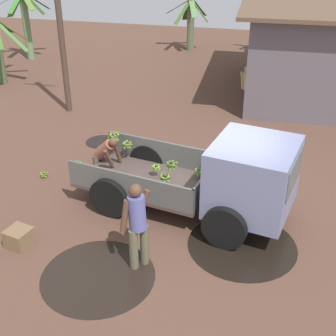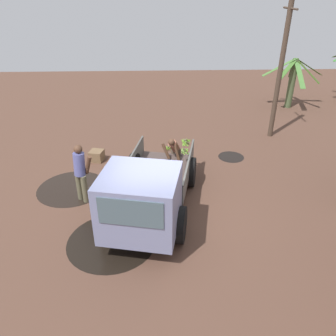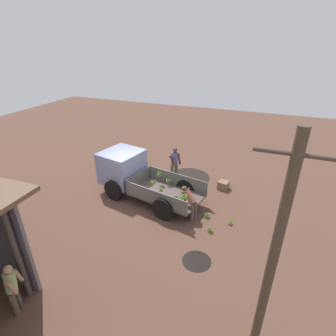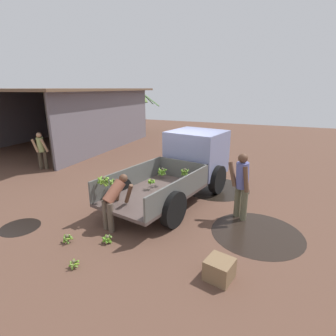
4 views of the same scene
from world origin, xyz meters
name	(u,v)px [view 2 (image 2 of 4)]	position (x,y,z in m)	size (l,w,h in m)	color
ground	(164,222)	(0.00, 0.00, 0.00)	(36.00, 36.00, 0.00)	brown
mud_patch_0	(112,241)	(0.69, -1.30, 0.00)	(2.17, 2.17, 0.01)	black
mud_patch_1	(231,157)	(-3.68, 2.55, 0.00)	(0.93, 0.93, 0.01)	black
mud_patch_2	(72,188)	(-1.78, -2.79, 0.00)	(2.10, 2.10, 0.01)	black
cargo_truck	(145,196)	(0.28, -0.46, 1.01)	(4.91, 2.69, 1.89)	#4F3F3B
utility_pole	(280,70)	(-5.57, 4.58, 2.69)	(1.29, 0.19, 5.24)	#4A392D
banana_palm_0	(292,81)	(-9.22, 6.65, 1.32)	(2.44, 3.04, 2.44)	#4E5E3B
person_foreground_visitor	(80,171)	(-1.15, -2.29, 0.96)	(0.55, 0.64, 1.73)	brown
person_worker_loading	(174,150)	(-2.77, 0.41, 0.75)	(0.71, 0.69, 1.28)	brown
banana_bunch_on_ground_0	(167,159)	(-3.43, 0.19, 0.11)	(0.23, 0.22, 0.19)	brown
banana_bunch_on_ground_1	(168,148)	(-4.36, 0.29, 0.10)	(0.20, 0.20, 0.17)	brown
banana_bunch_on_ground_2	(189,154)	(-3.75, 1.01, 0.12)	(0.23, 0.23, 0.20)	brown
wooden_crate_0	(97,156)	(-3.61, -2.29, 0.19)	(0.45, 0.45, 0.38)	brown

